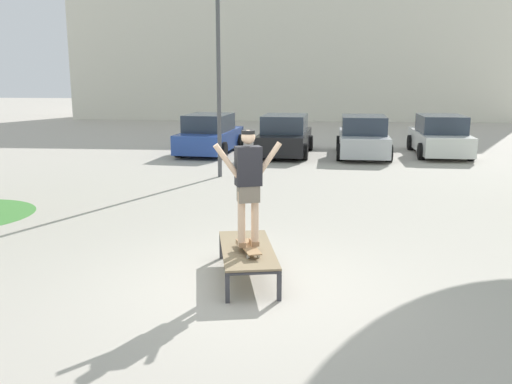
{
  "coord_description": "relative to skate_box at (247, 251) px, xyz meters",
  "views": [
    {
      "loc": [
        0.79,
        -7.6,
        3.02
      ],
      "look_at": [
        -0.04,
        1.82,
        1.0
      ],
      "focal_mm": 39.07,
      "sensor_mm": 36.0,
      "label": 1
    }
  ],
  "objects": [
    {
      "name": "skater",
      "position": [
        0.04,
        -0.18,
        1.12
      ],
      "size": [
        0.97,
        0.42,
        1.69
      ],
      "color": "beige",
      "rests_on": "skateboard"
    },
    {
      "name": "car_blue",
      "position": [
        -2.82,
        13.21,
        0.28
      ],
      "size": [
        2.26,
        4.36,
        1.5
      ],
      "color": "#28479E",
      "rests_on": "ground"
    },
    {
      "name": "car_white",
      "position": [
        5.87,
        13.42,
        0.28
      ],
      "size": [
        2.02,
        4.25,
        1.5
      ],
      "color": "silver",
      "rests_on": "ground"
    },
    {
      "name": "building_facade",
      "position": [
        -0.05,
        30.12,
        5.22
      ],
      "size": [
        29.11,
        4.0,
        11.27
      ],
      "primitive_type": "cube",
      "color": "silver",
      "rests_on": "ground"
    },
    {
      "name": "car_black",
      "position": [
        0.08,
        13.03,
        0.28
      ],
      "size": [
        2.16,
        4.32,
        1.5
      ],
      "color": "black",
      "rests_on": "ground"
    },
    {
      "name": "car_silver",
      "position": [
        2.97,
        12.88,
        0.28
      ],
      "size": [
        2.08,
        4.28,
        1.5
      ],
      "color": "#B7BABF",
      "rests_on": "ground"
    },
    {
      "name": "skateboard",
      "position": [
        0.04,
        -0.18,
        0.12
      ],
      "size": [
        0.46,
        0.82,
        0.09
      ],
      "color": "#9E754C",
      "rests_on": "skate_box"
    },
    {
      "name": "ground_plane",
      "position": [
        0.04,
        -0.32,
        -0.41
      ],
      "size": [
        120.0,
        120.0,
        0.0
      ],
      "primitive_type": "plane",
      "color": "#B2AA9E"
    },
    {
      "name": "skate_box",
      "position": [
        0.0,
        0.0,
        0.0
      ],
      "size": [
        1.11,
        2.01,
        0.46
      ],
      "color": "#38383D",
      "rests_on": "ground"
    },
    {
      "name": "light_post",
      "position": [
        -1.68,
        8.27,
        3.41
      ],
      "size": [
        0.36,
        0.36,
        5.83
      ],
      "color": "#4C4C51",
      "rests_on": "ground"
    }
  ]
}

